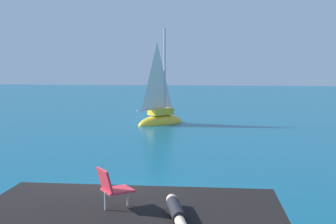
# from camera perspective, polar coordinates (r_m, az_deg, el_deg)

# --- Properties ---
(ground_plane) EXTENTS (160.00, 160.00, 0.00)m
(ground_plane) POSITION_cam_1_polar(r_m,az_deg,el_deg) (11.84, -7.80, -12.32)
(ground_plane) COLOR #0F5675
(boulder_seaward) EXTENTS (1.11, 0.98, 0.75)m
(boulder_seaward) POSITION_cam_1_polar(r_m,az_deg,el_deg) (10.86, -8.33, -14.03)
(boulder_seaward) COLOR black
(boulder_seaward) RESTS_ON ground
(sailboat_near) EXTENTS (3.34, 3.55, 6.92)m
(sailboat_near) POSITION_cam_1_polar(r_m,az_deg,el_deg) (28.18, -1.00, -0.86)
(sailboat_near) COLOR yellow
(sailboat_near) RESTS_ON ground
(person_sunbather) EXTENTS (0.61, 1.73, 0.25)m
(person_sunbather) POSITION_cam_1_polar(r_m,az_deg,el_deg) (7.81, 1.19, -13.30)
(person_sunbather) COLOR black
(person_sunbather) RESTS_ON shore_ledge
(beach_chair) EXTENTS (0.76, 0.75, 0.80)m
(beach_chair) POSITION_cam_1_polar(r_m,az_deg,el_deg) (8.31, -7.49, -9.80)
(beach_chair) COLOR #E03342
(beach_chair) RESTS_ON shore_ledge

